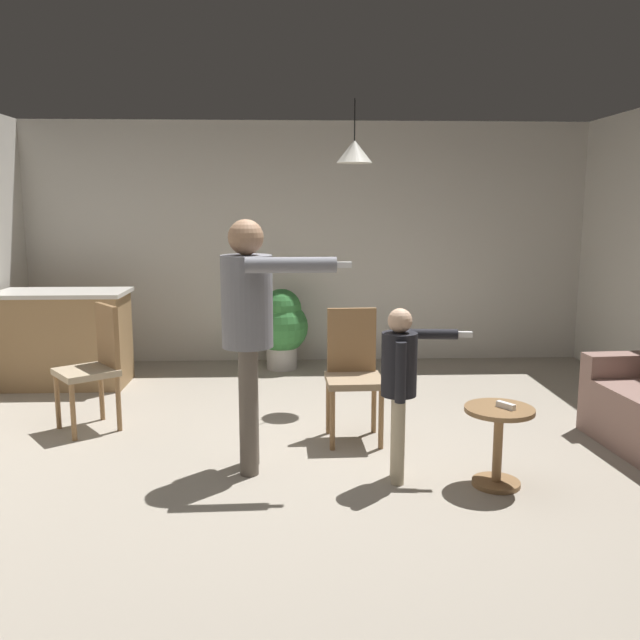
{
  "coord_description": "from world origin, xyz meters",
  "views": [
    {
      "loc": [
        -0.19,
        -4.46,
        1.79
      ],
      "look_at": [
        0.0,
        0.08,
        1.0
      ],
      "focal_mm": 37.57,
      "sensor_mm": 36.0,
      "label": 1
    }
  ],
  "objects_px": {
    "potted_plant_corner": "(282,325)",
    "dining_chair_near_wall": "(95,362)",
    "dining_chair_by_counter": "(353,369)",
    "person_adult": "(249,318)",
    "side_table_by_couch": "(498,437)",
    "kitchen_counter": "(64,338)",
    "person_child": "(401,375)",
    "spare_remote_on_table": "(506,405)"
  },
  "relations": [
    {
      "from": "dining_chair_near_wall",
      "to": "person_child",
      "type": "bearing_deg",
      "value": -153.3
    },
    {
      "from": "dining_chair_near_wall",
      "to": "spare_remote_on_table",
      "type": "bearing_deg",
      "value": -150.02
    },
    {
      "from": "kitchen_counter",
      "to": "person_child",
      "type": "bearing_deg",
      "value": -40.07
    },
    {
      "from": "person_child",
      "to": "spare_remote_on_table",
      "type": "xyz_separation_m",
      "value": [
        0.65,
        -0.12,
        -0.17
      ]
    },
    {
      "from": "side_table_by_couch",
      "to": "dining_chair_by_counter",
      "type": "distance_m",
      "value": 1.28
    },
    {
      "from": "side_table_by_couch",
      "to": "person_adult",
      "type": "xyz_separation_m",
      "value": [
        -1.59,
        0.34,
        0.72
      ]
    },
    {
      "from": "kitchen_counter",
      "to": "potted_plant_corner",
      "type": "distance_m",
      "value": 2.23
    },
    {
      "from": "dining_chair_near_wall",
      "to": "dining_chair_by_counter",
      "type": "bearing_deg",
      "value": -135.35
    },
    {
      "from": "potted_plant_corner",
      "to": "kitchen_counter",
      "type": "bearing_deg",
      "value": -164.5
    },
    {
      "from": "person_adult",
      "to": "side_table_by_couch",
      "type": "bearing_deg",
      "value": 76.64
    },
    {
      "from": "kitchen_counter",
      "to": "potted_plant_corner",
      "type": "height_order",
      "value": "kitchen_counter"
    },
    {
      "from": "dining_chair_by_counter",
      "to": "person_child",
      "type": "bearing_deg",
      "value": 103.88
    },
    {
      "from": "person_adult",
      "to": "dining_chair_by_counter",
      "type": "relative_size",
      "value": 1.69
    },
    {
      "from": "dining_chair_near_wall",
      "to": "spare_remote_on_table",
      "type": "relative_size",
      "value": 7.69
    },
    {
      "from": "kitchen_counter",
      "to": "side_table_by_couch",
      "type": "xyz_separation_m",
      "value": [
        3.57,
        -2.59,
        -0.15
      ]
    },
    {
      "from": "person_adult",
      "to": "potted_plant_corner",
      "type": "relative_size",
      "value": 1.92
    },
    {
      "from": "person_adult",
      "to": "person_child",
      "type": "xyz_separation_m",
      "value": [
        0.97,
        -0.23,
        -0.34
      ]
    },
    {
      "from": "kitchen_counter",
      "to": "person_child",
      "type": "distance_m",
      "value": 3.87
    },
    {
      "from": "dining_chair_by_counter",
      "to": "dining_chair_near_wall",
      "type": "xyz_separation_m",
      "value": [
        -2.04,
        0.32,
        0.0
      ]
    },
    {
      "from": "side_table_by_couch",
      "to": "person_child",
      "type": "xyz_separation_m",
      "value": [
        -0.62,
        0.11,
        0.38
      ]
    },
    {
      "from": "kitchen_counter",
      "to": "dining_chair_by_counter",
      "type": "xyz_separation_m",
      "value": [
        2.73,
        -1.66,
        0.07
      ]
    },
    {
      "from": "side_table_by_couch",
      "to": "dining_chair_by_counter",
      "type": "xyz_separation_m",
      "value": [
        -0.84,
        0.94,
        0.22
      ]
    },
    {
      "from": "potted_plant_corner",
      "to": "dining_chair_near_wall",
      "type": "bearing_deg",
      "value": -127.11
    },
    {
      "from": "dining_chair_by_counter",
      "to": "dining_chair_near_wall",
      "type": "relative_size",
      "value": 1.0
    },
    {
      "from": "spare_remote_on_table",
      "to": "potted_plant_corner",
      "type": "bearing_deg",
      "value": 114.45
    },
    {
      "from": "dining_chair_by_counter",
      "to": "side_table_by_couch",
      "type": "bearing_deg",
      "value": 130.53
    },
    {
      "from": "person_child",
      "to": "dining_chair_near_wall",
      "type": "xyz_separation_m",
      "value": [
        -2.27,
        1.15,
        -0.16
      ]
    },
    {
      "from": "spare_remote_on_table",
      "to": "person_adult",
      "type": "bearing_deg",
      "value": 167.68
    },
    {
      "from": "person_child",
      "to": "potted_plant_corner",
      "type": "xyz_separation_m",
      "value": [
        -0.81,
        3.08,
        -0.22
      ]
    },
    {
      "from": "person_child",
      "to": "dining_chair_near_wall",
      "type": "height_order",
      "value": "person_child"
    },
    {
      "from": "side_table_by_couch",
      "to": "person_adult",
      "type": "distance_m",
      "value": 1.78
    },
    {
      "from": "kitchen_counter",
      "to": "potted_plant_corner",
      "type": "bearing_deg",
      "value": 15.5
    },
    {
      "from": "kitchen_counter",
      "to": "spare_remote_on_table",
      "type": "relative_size",
      "value": 9.69
    },
    {
      "from": "person_adult",
      "to": "person_child",
      "type": "relative_size",
      "value": 1.48
    },
    {
      "from": "person_adult",
      "to": "person_child",
      "type": "bearing_deg",
      "value": 75.35
    },
    {
      "from": "person_child",
      "to": "dining_chair_by_counter",
      "type": "height_order",
      "value": "person_child"
    },
    {
      "from": "person_adult",
      "to": "person_child",
      "type": "height_order",
      "value": "person_adult"
    },
    {
      "from": "person_child",
      "to": "side_table_by_couch",
      "type": "bearing_deg",
      "value": 85.02
    },
    {
      "from": "side_table_by_couch",
      "to": "person_adult",
      "type": "bearing_deg",
      "value": 167.97
    },
    {
      "from": "dining_chair_by_counter",
      "to": "potted_plant_corner",
      "type": "relative_size",
      "value": 1.13
    },
    {
      "from": "dining_chair_near_wall",
      "to": "spare_remote_on_table",
      "type": "distance_m",
      "value": 3.18
    },
    {
      "from": "side_table_by_couch",
      "to": "potted_plant_corner",
      "type": "distance_m",
      "value": 3.49
    }
  ]
}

